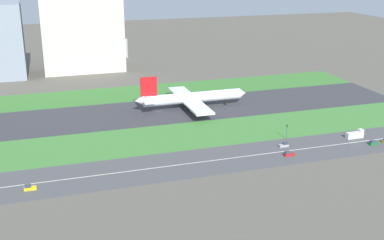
{
  "coord_description": "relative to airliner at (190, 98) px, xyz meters",
  "views": [
    {
      "loc": [
        -59.63,
        -249.49,
        81.34
      ],
      "look_at": [
        8.08,
        -36.5,
        6.0
      ],
      "focal_mm": 45.71,
      "sensor_mm": 36.0,
      "label": 1
    }
  ],
  "objects": [
    {
      "name": "ground_plane",
      "position": [
        -18.53,
        -0.0,
        -6.23
      ],
      "size": [
        800.0,
        800.0,
        0.0
      ],
      "primitive_type": "plane",
      "color": "#5B564C"
    },
    {
      "name": "runway",
      "position": [
        -18.53,
        -0.0,
        -6.18
      ],
      "size": [
        280.0,
        46.0,
        0.1
      ],
      "primitive_type": "cube",
      "color": "#38383D",
      "rests_on": "ground_plane"
    },
    {
      "name": "grass_median_north",
      "position": [
        -18.53,
        41.0,
        -6.18
      ],
      "size": [
        280.0,
        36.0,
        0.1
      ],
      "primitive_type": "cube",
      "color": "#3D7A33",
      "rests_on": "ground_plane"
    },
    {
      "name": "grass_median_south",
      "position": [
        -18.53,
        -41.0,
        -6.18
      ],
      "size": [
        280.0,
        36.0,
        0.1
      ],
      "primitive_type": "cube",
      "color": "#427F38",
      "rests_on": "ground_plane"
    },
    {
      "name": "highway",
      "position": [
        -18.53,
        -73.0,
        -6.18
      ],
      "size": [
        280.0,
        28.0,
        0.1
      ],
      "primitive_type": "cube",
      "color": "#4C4C4F",
      "rests_on": "ground_plane"
    },
    {
      "name": "highway_centerline",
      "position": [
        -18.53,
        -73.0,
        -6.13
      ],
      "size": [
        266.0,
        0.5,
        0.01
      ],
      "primitive_type": "cube",
      "color": "silver",
      "rests_on": "highway"
    },
    {
      "name": "airliner",
      "position": [
        0.0,
        0.0,
        0.0
      ],
      "size": [
        65.0,
        56.0,
        19.7
      ],
      "color": "white",
      "rests_on": "runway"
    },
    {
      "name": "truck_0",
      "position": [
        59.9,
        -68.0,
        -4.56
      ],
      "size": [
        8.4,
        2.5,
        4.0
      ],
      "color": "silver",
      "rests_on": "highway"
    },
    {
      "name": "car_0",
      "position": [
        62.62,
        -78.0,
        -5.31
      ],
      "size": [
        4.4,
        1.8,
        2.0
      ],
      "rotation": [
        0.0,
        0.0,
        3.14
      ],
      "color": "#19662D",
      "rests_on": "highway"
    },
    {
      "name": "car_2",
      "position": [
        19.78,
        -78.0,
        -5.31
      ],
      "size": [
        4.4,
        1.8,
        2.0
      ],
      "rotation": [
        0.0,
        0.0,
        3.14
      ],
      "color": "#B2191E",
      "rests_on": "highway"
    },
    {
      "name": "car_4",
      "position": [
        22.85,
        -68.0,
        -5.31
      ],
      "size": [
        4.4,
        1.8,
        2.0
      ],
      "color": "#99999E",
      "rests_on": "highway"
    },
    {
      "name": "car_3",
      "position": [
        -85.98,
        -78.0,
        -5.31
      ],
      "size": [
        4.4,
        1.8,
        2.0
      ],
      "rotation": [
        0.0,
        0.0,
        3.14
      ],
      "color": "yellow",
      "rests_on": "highway"
    },
    {
      "name": "traffic_light",
      "position": [
        28.22,
        -60.01,
        -1.94
      ],
      "size": [
        0.36,
        0.5,
        7.2
      ],
      "color": "#4C4C51",
      "rests_on": "highway"
    },
    {
      "name": "hangar_building",
      "position": [
        -46.27,
        114.0,
        21.72
      ],
      "size": [
        57.63,
        26.11,
        55.9
      ],
      "primitive_type": "cube",
      "color": "beige",
      "rests_on": "ground_plane"
    },
    {
      "name": "fuel_tank_west",
      "position": [
        -14.38,
        159.0,
        1.01
      ],
      "size": [
        17.79,
        17.79,
        14.49
      ],
      "primitive_type": "cylinder",
      "color": "silver",
      "rests_on": "ground_plane"
    }
  ]
}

